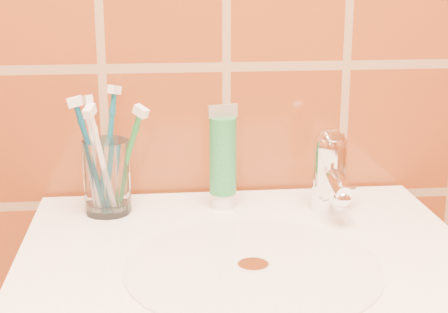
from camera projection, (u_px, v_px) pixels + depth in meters
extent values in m
cube|color=white|center=(247.00, 310.00, 0.86)|extent=(0.56, 0.46, 0.16)
cylinder|color=silver|center=(253.00, 267.00, 0.79)|extent=(0.30, 0.30, 0.00)
cylinder|color=white|center=(253.00, 265.00, 0.79)|extent=(0.04, 0.04, 0.00)
cylinder|color=white|center=(107.00, 177.00, 0.96)|extent=(0.07, 0.07, 0.11)
cylinder|color=white|center=(223.00, 200.00, 0.99)|extent=(0.03, 0.03, 0.02)
cylinder|color=#1B733A|center=(223.00, 156.00, 0.97)|extent=(0.04, 0.04, 0.11)
cube|color=beige|center=(223.00, 111.00, 0.95)|extent=(0.04, 0.01, 0.02)
cylinder|color=white|center=(329.00, 178.00, 0.97)|extent=(0.05, 0.05, 0.09)
sphere|color=white|center=(330.00, 145.00, 0.96)|extent=(0.05, 0.05, 0.05)
cylinder|color=white|center=(336.00, 181.00, 0.93)|extent=(0.02, 0.09, 0.03)
cube|color=white|center=(333.00, 135.00, 0.94)|extent=(0.02, 0.06, 0.01)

